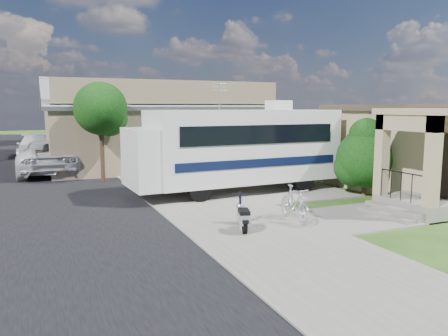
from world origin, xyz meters
name	(u,v)px	position (x,y,z in m)	size (l,w,h in m)	color
ground	(271,219)	(0.00, 0.00, 0.00)	(120.00, 120.00, 0.00)	#1C3A0F
street_slab	(16,184)	(-7.50, 10.00, 0.01)	(9.00, 80.00, 0.02)	black
sidewalk_slab	(157,175)	(-1.00, 10.00, 0.03)	(4.00, 80.00, 0.06)	#64625A
driveway_slab	(249,190)	(1.50, 4.50, 0.03)	(7.00, 6.00, 0.05)	#64625A
walk_slab	(369,216)	(3.00, -1.00, 0.03)	(4.00, 3.00, 0.05)	#64625A
house	(442,148)	(8.88, 1.43, 1.78)	(9.47, 7.80, 3.54)	tan
warehouse	(156,132)	(0.00, 13.97, 1.99)	(12.50, 8.40, 5.04)	brown
street_tree_a	(103,111)	(-3.70, 9.05, 3.25)	(2.44, 2.40, 4.58)	black
street_tree_b	(81,108)	(-3.70, 19.05, 3.39)	(2.44, 2.40, 4.73)	black
street_tree_c	(71,111)	(-3.70, 28.05, 3.10)	(2.44, 2.40, 4.42)	black
motorhome	(237,146)	(0.83, 4.30, 1.87)	(8.62, 3.08, 4.36)	silver
shrub	(365,156)	(5.22, 1.81, 1.55)	(2.47, 2.35, 3.03)	black
scooter	(243,216)	(-1.41, -0.92, 0.43)	(0.72, 1.41, 0.95)	black
bicycle	(294,205)	(0.41, -0.70, 0.53)	(0.50, 1.77, 1.07)	#B7B8C0
pickup_truck	(48,156)	(-6.02, 12.91, 0.88)	(2.92, 6.33, 1.76)	silver
van	(35,147)	(-6.64, 20.48, 0.78)	(2.20, 5.41, 1.57)	silver
garden_hose	(371,208)	(3.61, -0.38, 0.08)	(0.34, 0.34, 0.15)	#176814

